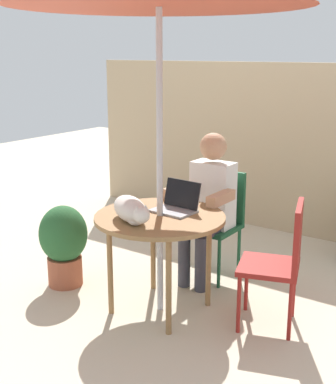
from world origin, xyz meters
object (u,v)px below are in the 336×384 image
potted_plant_by_chair (64,242)px  person_seated (208,199)px  laptop (178,202)px  chair_occupied (217,215)px  cat (131,210)px  patio_table (160,224)px  chair_empty (282,256)px

potted_plant_by_chair → person_seated: bearing=40.6°
laptop → person_seated: bearing=94.3°
chair_occupied → cat: 1.10m
laptop → potted_plant_by_chair: laptop is taller
cat → potted_plant_by_chair: 0.94m
patio_table → person_seated: person_seated is taller
person_seated → laptop: (0.04, -0.49, 0.10)m
patio_table → chair_empty: 0.88m
laptop → chair_occupied: bearing=93.3°
person_seated → potted_plant_by_chair: (-0.89, -0.77, -0.32)m
laptop → patio_table: bearing=-102.1°
chair_occupied → chair_empty: same height
person_seated → chair_empty: bearing=-25.6°
chair_empty → person_seated: 0.93m
patio_table → chair_occupied: size_ratio=1.05×
patio_table → person_seated: size_ratio=0.76×
patio_table → chair_empty: size_ratio=1.05×
chair_empty → patio_table: bearing=-161.6°
laptop → cat: bearing=-105.7°
chair_occupied → cat: cat is taller
cat → potted_plant_by_chair: size_ratio=0.83×
patio_table → laptop: size_ratio=2.98×
chair_occupied → potted_plant_by_chair: 1.30m
chair_empty → person_seated: size_ratio=0.72×
chair_empty → potted_plant_by_chair: 1.76m
laptop → cat: (-0.11, -0.40, 0.02)m
laptop → cat: laptop is taller
patio_table → person_seated: (0.00, 0.67, 0.03)m
person_seated → cat: bearing=-94.8°
laptop → chair_empty: bearing=7.3°
potted_plant_by_chair → chair_occupied: bearing=46.0°
patio_table → cat: cat is taller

